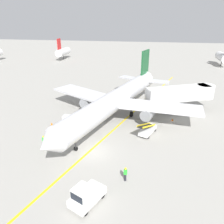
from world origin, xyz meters
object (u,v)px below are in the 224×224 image
(baggage_tug_near_wing, at_px, (69,122))
(safety_cone_nose_left, at_px, (87,109))
(belt_loader_forward_hold, at_px, (148,129))
(ground_crew_marshaller, at_px, (44,141))
(pushback_tug, at_px, (86,196))
(ground_crew_wing_walker, at_px, (125,174))
(safety_cone_nose_right, at_px, (57,148))
(safety_cone_wingtip_left, at_px, (52,124))
(safety_cone_wingtip_right, at_px, (172,120))
(airliner, at_px, (117,99))
(jet_bridge, at_px, (185,93))

(baggage_tug_near_wing, distance_m, safety_cone_nose_left, 7.80)
(belt_loader_forward_hold, bearing_deg, ground_crew_marshaller, -155.25)
(pushback_tug, xyz_separation_m, ground_crew_wing_walker, (3.20, 3.90, -0.08))
(ground_crew_wing_walker, distance_m, safety_cone_nose_right, 10.74)
(ground_crew_marshaller, bearing_deg, baggage_tug_near_wing, 79.22)
(safety_cone_wingtip_left, relative_size, safety_cone_wingtip_right, 1.00)
(ground_crew_marshaller, relative_size, safety_cone_nose_right, 3.86)
(belt_loader_forward_hold, height_order, ground_crew_marshaller, belt_loader_forward_hold)
(airliner, height_order, safety_cone_wingtip_right, airliner)
(safety_cone_wingtip_right, bearing_deg, ground_crew_marshaller, -146.27)
(baggage_tug_near_wing, distance_m, ground_crew_marshaller, 6.22)
(belt_loader_forward_hold, xyz_separation_m, ground_crew_wing_walker, (-1.90, -10.98, 0.13))
(safety_cone_nose_left, relative_size, safety_cone_wingtip_left, 1.00)
(safety_cone_wingtip_right, bearing_deg, safety_cone_wingtip_left, -164.69)
(pushback_tug, relative_size, baggage_tug_near_wing, 1.68)
(airliner, height_order, safety_cone_wingtip_left, airliner)
(jet_bridge, height_order, safety_cone_wingtip_left, jet_bridge)
(safety_cone_nose_right, relative_size, safety_cone_wingtip_right, 1.00)
(pushback_tug, xyz_separation_m, safety_cone_wingtip_right, (9.15, 20.41, -0.77))
(safety_cone_nose_left, xyz_separation_m, safety_cone_wingtip_left, (-3.82, -7.40, 0.00))
(safety_cone_nose_left, bearing_deg, safety_cone_wingtip_left, -117.27)
(jet_bridge, relative_size, ground_crew_wing_walker, 7.48)
(jet_bridge, bearing_deg, safety_cone_nose_right, -136.50)
(pushback_tug, distance_m, safety_cone_nose_right, 10.60)
(belt_loader_forward_hold, bearing_deg, safety_cone_wingtip_left, 179.50)
(pushback_tug, relative_size, belt_loader_forward_hold, 0.79)
(safety_cone_wingtip_right, bearing_deg, belt_loader_forward_hold, -126.20)
(jet_bridge, distance_m, safety_cone_nose_left, 18.54)
(jet_bridge, distance_m, baggage_tug_near_wing, 21.64)
(jet_bridge, bearing_deg, belt_loader_forward_hold, -120.88)
(belt_loader_forward_hold, distance_m, safety_cone_wingtip_right, 6.87)
(ground_crew_wing_walker, distance_m, safety_cone_nose_left, 21.03)
(pushback_tug, relative_size, safety_cone_wingtip_right, 9.22)
(belt_loader_forward_hold, xyz_separation_m, safety_cone_wingtip_left, (-15.64, 0.14, -0.56))
(belt_loader_forward_hold, relative_size, ground_crew_marshaller, 3.02)
(pushback_tug, bearing_deg, safety_cone_wingtip_left, 125.06)
(airliner, relative_size, safety_cone_nose_right, 78.60)
(airliner, relative_size, safety_cone_wingtip_left, 78.60)
(belt_loader_forward_hold, height_order, safety_cone_wingtip_right, belt_loader_forward_hold)
(pushback_tug, relative_size, ground_crew_wing_walker, 2.39)
(airliner, relative_size, belt_loader_forward_hold, 6.75)
(pushback_tug, bearing_deg, baggage_tug_near_wing, 116.79)
(jet_bridge, xyz_separation_m, baggage_tug_near_wing, (-18.71, -10.55, -2.62))
(baggage_tug_near_wing, bearing_deg, safety_cone_wingtip_right, 19.07)
(pushback_tug, distance_m, safety_cone_wingtip_left, 18.37)
(ground_crew_marshaller, xyz_separation_m, safety_cone_nose_left, (1.85, 13.85, -0.69))
(safety_cone_nose_left, bearing_deg, safety_cone_nose_right, -89.43)
(airliner, xyz_separation_m, safety_cone_nose_right, (-6.07, -11.76, -3.20))
(ground_crew_marshaller, height_order, ground_crew_wing_walker, same)
(baggage_tug_near_wing, distance_m, ground_crew_wing_walker, 15.14)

